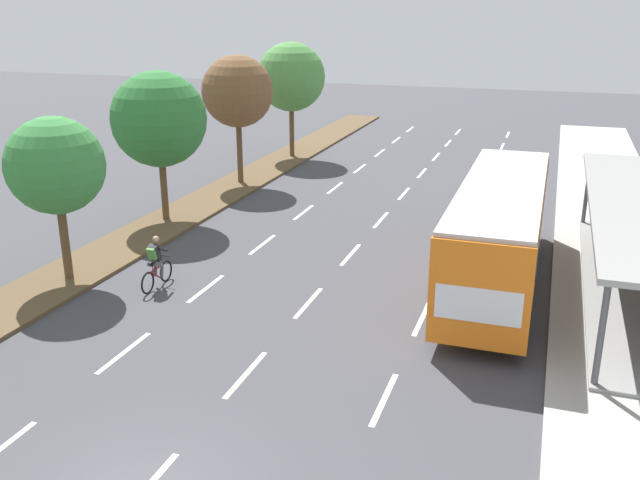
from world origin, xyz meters
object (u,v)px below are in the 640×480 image
Objects in this scene: cyclist at (156,264)px; median_tree_second at (55,166)px; median_tree_fourth at (237,92)px; bus at (500,224)px; median_tree_third at (159,119)px; median_tree_fifth at (291,77)px.

median_tree_second is at bearing -171.94° from cyclist.
cyclist is at bearing -76.19° from median_tree_fourth.
median_tree_second is 0.84× the size of median_tree_fourth.
bus is 1.85× the size of median_tree_third.
median_tree_second is (-13.34, -4.17, 1.80)m from bus.
median_tree_second is 6.92m from median_tree_third.
median_tree_fourth reaches higher than median_tree_third.
bus is 14.23m from median_tree_third.
median_tree_fourth is at bearing 144.67° from bus.
cyclist is 14.27m from median_tree_fourth.
median_tree_second reaches higher than bus.
median_tree_fourth is at bearing 90.90° from median_tree_second.
bus is 6.20× the size of cyclist.
median_tree_second is 13.80m from median_tree_fourth.
median_tree_second is at bearing -162.64° from bus.
median_tree_fifth reaches higher than median_tree_second.
bus is 16.81m from median_tree_fourth.
cyclist is 8.14m from median_tree_third.
median_tree_second is at bearing -86.22° from median_tree_third.
median_tree_fifth is at bearing 88.35° from median_tree_third.
median_tree_second is 0.87× the size of median_tree_third.
cyclist is (-10.28, -3.74, -1.28)m from bus.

